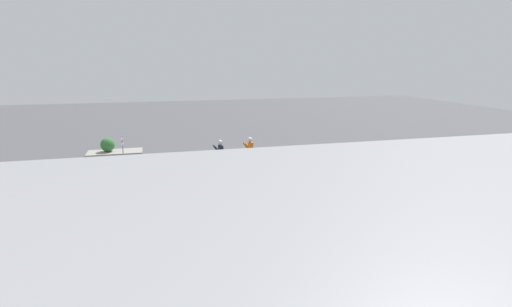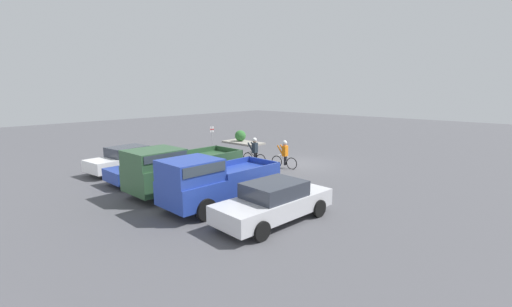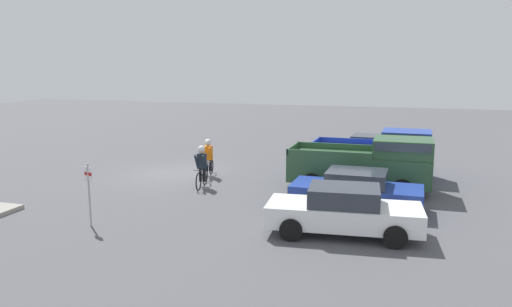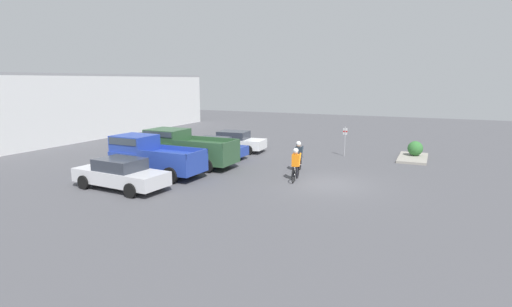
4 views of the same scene
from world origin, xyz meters
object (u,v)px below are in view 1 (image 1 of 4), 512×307
(sedan_0, at_px, (380,177))
(cyclist_1, at_px, (250,150))
(sedan_1, at_px, (213,191))
(cyclist_0, at_px, (220,153))
(pickup_truck_1, at_px, (274,179))
(fire_lane_sign, at_px, (123,149))
(shrub, at_px, (108,145))
(sedan_2, at_px, (149,195))
(pickup_truck_0, at_px, (333,177))

(sedan_0, distance_m, cyclist_1, 8.61)
(sedan_1, bearing_deg, cyclist_0, -102.55)
(pickup_truck_1, xyz_separation_m, cyclist_1, (-0.64, -7.19, -0.25))
(pickup_truck_1, xyz_separation_m, fire_lane_sign, (7.10, -8.04, 0.10))
(pickup_truck_1, relative_size, cyclist_1, 3.14)
(pickup_truck_1, height_order, fire_lane_sign, pickup_truck_1)
(sedan_0, xyz_separation_m, shrub, (14.02, -12.29, -0.10))
(cyclist_0, bearing_deg, cyclist_1, -165.38)
(sedan_0, relative_size, sedan_2, 1.04)
(cyclist_0, xyz_separation_m, fire_lane_sign, (5.73, -1.38, 0.32))
(cyclist_1, bearing_deg, pickup_truck_0, 106.00)
(sedan_1, xyz_separation_m, cyclist_1, (-3.43, -6.96, 0.19))
(pickup_truck_1, bearing_deg, cyclist_1, -95.06)
(cyclist_0, xyz_separation_m, shrub, (7.06, -5.78, -0.27))
(pickup_truck_1, relative_size, sedan_2, 1.19)
(sedan_2, bearing_deg, pickup_truck_1, 176.62)
(shrub, bearing_deg, cyclist_0, 140.67)
(sedan_0, distance_m, sedan_2, 11.20)
(pickup_truck_0, relative_size, sedan_2, 1.12)
(cyclist_0, bearing_deg, sedan_2, 56.25)
(pickup_truck_0, bearing_deg, sedan_1, -5.59)
(pickup_truck_1, relative_size, shrub, 5.70)
(sedan_2, distance_m, fire_lane_sign, 7.87)
(sedan_1, xyz_separation_m, fire_lane_sign, (4.30, -7.82, 0.54))
(pickup_truck_1, distance_m, shrub, 15.04)
(sedan_2, relative_size, shrub, 4.78)
(cyclist_0, height_order, fire_lane_sign, fire_lane_sign)
(pickup_truck_1, xyz_separation_m, cyclist_0, (1.36, -6.67, -0.22))
(cyclist_0, xyz_separation_m, cyclist_1, (-2.00, -0.52, -0.02))
(sedan_0, xyz_separation_m, sedan_2, (11.20, -0.17, 0.00))
(pickup_truck_0, height_order, cyclist_1, pickup_truck_0)
(pickup_truck_0, bearing_deg, sedan_2, -4.42)
(sedan_1, height_order, cyclist_1, cyclist_1)
(pickup_truck_1, bearing_deg, cyclist_0, -78.43)
(pickup_truck_1, height_order, sedan_1, pickup_truck_1)
(cyclist_1, bearing_deg, fire_lane_sign, -6.31)
(fire_lane_sign, bearing_deg, pickup_truck_0, 139.77)
(sedan_0, relative_size, fire_lane_sign, 2.41)
(cyclist_0, bearing_deg, shrub, -39.33)
(pickup_truck_1, bearing_deg, sedan_2, -3.38)
(fire_lane_sign, bearing_deg, sedan_2, 101.00)
(sedan_1, bearing_deg, sedan_2, -2.09)
(pickup_truck_0, bearing_deg, pickup_truck_1, -6.50)
(pickup_truck_0, height_order, sedan_1, pickup_truck_0)
(sedan_1, bearing_deg, cyclist_1, -116.26)
(sedan_2, xyz_separation_m, fire_lane_sign, (1.50, -7.71, 0.49))
(sedan_1, xyz_separation_m, cyclist_0, (-1.43, -6.44, 0.21))
(sedan_1, height_order, shrub, sedan_1)
(shrub, bearing_deg, fire_lane_sign, 106.73)
(sedan_1, relative_size, cyclist_1, 2.56)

